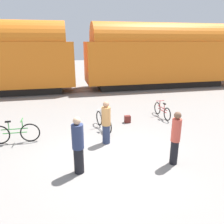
{
  "coord_description": "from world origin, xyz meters",
  "views": [
    {
      "loc": [
        -1.33,
        -6.31,
        3.72
      ],
      "look_at": [
        0.43,
        1.57,
        1.1
      ],
      "focal_mm": 35.0,
      "sensor_mm": 36.0,
      "label": 1
    }
  ],
  "objects_px": {
    "bicycle_silver": "(103,121)",
    "person_in_navy": "(78,146)",
    "freight_train": "(79,56)",
    "bicycle_maroon": "(162,111)",
    "backpack": "(127,119)",
    "person_in_tan": "(106,123)",
    "person_in_red": "(175,138)",
    "bicycle_green": "(15,133)"
  },
  "relations": [
    {
      "from": "bicycle_maroon",
      "to": "bicycle_silver",
      "type": "bearing_deg",
      "value": -164.29
    },
    {
      "from": "person_in_red",
      "to": "person_in_tan",
      "type": "distance_m",
      "value": 2.63
    },
    {
      "from": "freight_train",
      "to": "person_in_navy",
      "type": "xyz_separation_m",
      "value": [
        -1.05,
        -11.57,
        -1.8
      ]
    },
    {
      "from": "person_in_tan",
      "to": "backpack",
      "type": "distance_m",
      "value": 2.5
    },
    {
      "from": "bicycle_maroon",
      "to": "person_in_tan",
      "type": "distance_m",
      "value": 4.12
    },
    {
      "from": "bicycle_green",
      "to": "person_in_tan",
      "type": "relative_size",
      "value": 1.11
    },
    {
      "from": "bicycle_maroon",
      "to": "backpack",
      "type": "height_order",
      "value": "bicycle_maroon"
    },
    {
      "from": "bicycle_maroon",
      "to": "person_in_red",
      "type": "xyz_separation_m",
      "value": [
        -1.57,
        -4.24,
        0.54
      ]
    },
    {
      "from": "freight_train",
      "to": "person_in_tan",
      "type": "bearing_deg",
      "value": -89.3
    },
    {
      "from": "bicycle_silver",
      "to": "person_in_red",
      "type": "height_order",
      "value": "person_in_red"
    },
    {
      "from": "freight_train",
      "to": "bicycle_maroon",
      "type": "height_order",
      "value": "freight_train"
    },
    {
      "from": "bicycle_green",
      "to": "freight_train",
      "type": "bearing_deg",
      "value": 70.15
    },
    {
      "from": "bicycle_green",
      "to": "backpack",
      "type": "relative_size",
      "value": 5.4
    },
    {
      "from": "bicycle_silver",
      "to": "person_in_red",
      "type": "bearing_deg",
      "value": -63.75
    },
    {
      "from": "freight_train",
      "to": "bicycle_silver",
      "type": "height_order",
      "value": "freight_train"
    },
    {
      "from": "freight_train",
      "to": "bicycle_maroon",
      "type": "xyz_separation_m",
      "value": [
        3.49,
        -7.5,
        -2.33
      ]
    },
    {
      "from": "bicycle_green",
      "to": "bicycle_maroon",
      "type": "xyz_separation_m",
      "value": [
        6.75,
        1.54,
        -0.04
      ]
    },
    {
      "from": "bicycle_green",
      "to": "person_in_navy",
      "type": "distance_m",
      "value": 3.4
    },
    {
      "from": "person_in_red",
      "to": "person_in_navy",
      "type": "distance_m",
      "value": 2.97
    },
    {
      "from": "bicycle_silver",
      "to": "backpack",
      "type": "xyz_separation_m",
      "value": [
        1.27,
        0.54,
        -0.19
      ]
    },
    {
      "from": "freight_train",
      "to": "person_in_navy",
      "type": "distance_m",
      "value": 11.75
    },
    {
      "from": "freight_train",
      "to": "person_in_tan",
      "type": "distance_m",
      "value": 9.98
    },
    {
      "from": "freight_train",
      "to": "backpack",
      "type": "relative_size",
      "value": 154.88
    },
    {
      "from": "freight_train",
      "to": "backpack",
      "type": "bearing_deg",
      "value": -78.91
    },
    {
      "from": "bicycle_maroon",
      "to": "bicycle_silver",
      "type": "height_order",
      "value": "bicycle_silver"
    },
    {
      "from": "person_in_tan",
      "to": "bicycle_green",
      "type": "bearing_deg",
      "value": 137.37
    },
    {
      "from": "person_in_red",
      "to": "bicycle_maroon",
      "type": "bearing_deg",
      "value": 94.44
    },
    {
      "from": "bicycle_maroon",
      "to": "backpack",
      "type": "relative_size",
      "value": 4.98
    },
    {
      "from": "person_in_red",
      "to": "backpack",
      "type": "bearing_deg",
      "value": 120.33
    },
    {
      "from": "bicycle_green",
      "to": "person_in_red",
      "type": "relative_size",
      "value": 1.06
    },
    {
      "from": "person_in_tan",
      "to": "backpack",
      "type": "bearing_deg",
      "value": 24.16
    },
    {
      "from": "bicycle_maroon",
      "to": "person_in_tan",
      "type": "xyz_separation_m",
      "value": [
        -3.37,
        -2.32,
        0.48
      ]
    },
    {
      "from": "bicycle_silver",
      "to": "person_in_navy",
      "type": "bearing_deg",
      "value": -112.61
    },
    {
      "from": "person_in_tan",
      "to": "backpack",
      "type": "relative_size",
      "value": 4.86
    },
    {
      "from": "freight_train",
      "to": "person_in_navy",
      "type": "bearing_deg",
      "value": -95.17
    },
    {
      "from": "person_in_tan",
      "to": "person_in_navy",
      "type": "xyz_separation_m",
      "value": [
        -1.17,
        -1.76,
        0.05
      ]
    },
    {
      "from": "bicycle_maroon",
      "to": "bicycle_silver",
      "type": "relative_size",
      "value": 1.0
    },
    {
      "from": "freight_train",
      "to": "bicycle_silver",
      "type": "relative_size",
      "value": 31.18
    },
    {
      "from": "person_in_tan",
      "to": "person_in_navy",
      "type": "distance_m",
      "value": 2.11
    },
    {
      "from": "freight_train",
      "to": "bicycle_maroon",
      "type": "relative_size",
      "value": 31.11
    },
    {
      "from": "freight_train",
      "to": "bicycle_maroon",
      "type": "distance_m",
      "value": 8.59
    },
    {
      "from": "bicycle_maroon",
      "to": "backpack",
      "type": "xyz_separation_m",
      "value": [
        -1.95,
        -0.37,
        -0.18
      ]
    }
  ]
}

